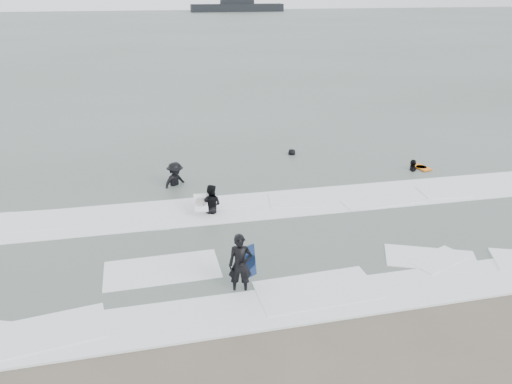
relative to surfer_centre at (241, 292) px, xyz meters
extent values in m
plane|color=brown|center=(1.44, -0.36, 0.00)|extent=(320.00, 320.00, 0.00)
plane|color=#47544C|center=(1.44, 79.64, 0.06)|extent=(320.00, 320.00, 0.00)
imported|color=black|center=(0.00, 0.00, 0.00)|extent=(0.75, 0.56, 1.86)
imported|color=black|center=(-0.15, 5.48, 0.00)|extent=(1.05, 0.96, 1.74)
imported|color=black|center=(-1.32, 8.52, 0.00)|extent=(1.46, 1.34, 1.97)
imported|color=black|center=(9.78, 8.18, 0.00)|extent=(0.84, 1.08, 1.71)
imported|color=black|center=(4.81, 11.57, 0.00)|extent=(0.83, 0.86, 1.49)
cube|color=white|center=(1.44, -0.96, 0.03)|extent=(30.03, 2.32, 0.07)
cube|color=white|center=(1.44, 5.64, 0.04)|extent=(30.00, 2.60, 0.09)
cube|color=black|center=(26.00, 147.30, 1.16)|extent=(28.04, 5.01, 2.20)
cube|color=black|center=(26.00, 147.30, 3.06)|extent=(10.02, 3.00, 1.60)
camera|label=1|loc=(-2.10, -11.96, 8.24)|focal=35.00mm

